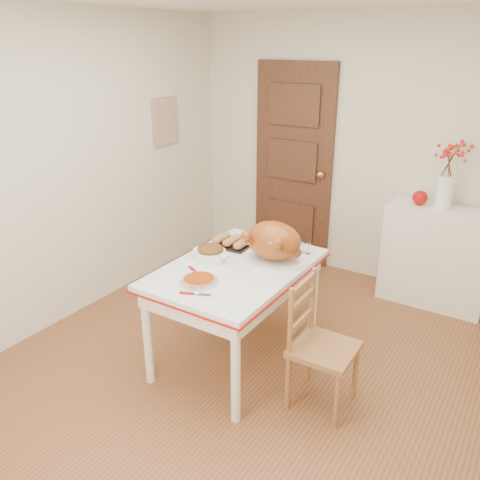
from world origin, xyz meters
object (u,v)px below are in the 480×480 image
Objects in this scene: chair_oak at (324,346)px; kitchen_table at (236,314)px; turkey_platter at (274,243)px; pumpkin_pie at (199,280)px; sideboard at (436,256)px.

kitchen_table is at bearing 80.12° from chair_oak.
turkey_platter reaches higher than pumpkin_pie.
pumpkin_pie is (-0.24, -0.56, -0.12)m from turkey_platter.
turkey_platter reaches higher than kitchen_table.
kitchen_table is at bearing -152.18° from turkey_platter.
sideboard is 1.92× the size of turkey_platter.
sideboard is at bearing 62.29° from pumpkin_pie.
chair_oak is at bearing 16.33° from pumpkin_pie.
sideboard reaches higher than chair_oak.
turkey_platter is (0.18, 0.20, 0.53)m from kitchen_table.
turkey_platter reaches higher than chair_oak.
pumpkin_pie is at bearing -117.71° from sideboard.
sideboard is 2.34m from pumpkin_pie.
kitchen_table is at bearing -120.93° from sideboard.
kitchen_table is at bearing 80.48° from pumpkin_pie.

